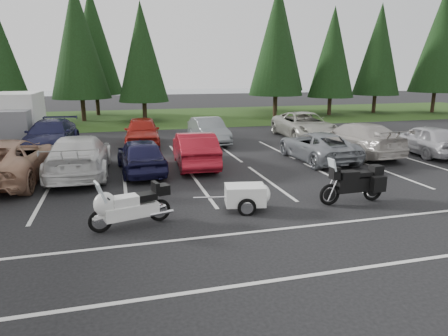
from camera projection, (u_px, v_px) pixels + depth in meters
ground at (193, 196)px, 13.63m from camera, size 120.00×120.00×0.00m
grass_strip at (143, 118)px, 36.14m from camera, size 80.00×16.00×0.01m
lake_water at (155, 96)px, 66.22m from camera, size 70.00×50.00×0.02m
box_truck at (15, 119)px, 22.98m from camera, size 2.40×5.60×2.90m
stall_markings at (183, 181)px, 15.51m from camera, size 32.00×16.00×0.01m
conifer_3 at (0, 55)px, 29.79m from camera, size 3.87×3.87×9.02m
conifer_4 at (78, 41)px, 32.28m from camera, size 4.80×4.80×11.17m
conifer_5 at (142, 52)px, 32.55m from camera, size 4.14×4.14×9.63m
conifer_6 at (277, 41)px, 35.80m from camera, size 4.93×4.93×11.48m
conifer_7 at (333, 52)px, 37.12m from camera, size 4.27×4.27×9.94m
conifer_8 at (379, 50)px, 39.18m from camera, size 4.53×4.53×10.56m
conifer_9 at (441, 40)px, 39.27m from camera, size 5.19×5.19×12.10m
conifer_back_b at (93, 42)px, 36.79m from camera, size 4.97×4.97×11.58m
conifer_back_c at (278, 37)px, 40.53m from camera, size 5.50×5.50×12.81m
car_near_2 at (7, 160)px, 15.28m from camera, size 3.17×6.14×1.66m
car_near_3 at (79, 156)px, 16.16m from camera, size 2.49×5.77×1.65m
car_near_4 at (141, 155)px, 16.61m from camera, size 2.01×4.45×1.48m
car_near_5 at (195, 149)px, 17.74m from camera, size 1.90×4.75×1.54m
car_near_6 at (317, 146)px, 18.95m from camera, size 2.38×4.97×1.37m
car_near_7 at (356, 139)px, 20.20m from camera, size 2.77×5.82×1.64m
car_near_8 at (426, 140)px, 20.23m from camera, size 2.21×4.63×1.53m
car_far_1 at (51, 135)px, 21.29m from camera, size 2.76×5.72×1.61m
car_far_2 at (142, 131)px, 22.71m from camera, size 2.21×4.82×1.60m
car_far_3 at (208, 131)px, 23.40m from camera, size 1.74×4.57×1.49m
car_far_4 at (304, 125)px, 25.11m from camera, size 3.04×6.00×1.63m
touring_motorcycle at (130, 202)px, 10.82m from camera, size 2.65×1.42×1.41m
cargo_trailer at (245, 198)px, 12.18m from camera, size 1.89×1.28×0.80m
adventure_motorcycle at (353, 180)px, 12.76m from camera, size 2.57×0.96×1.55m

